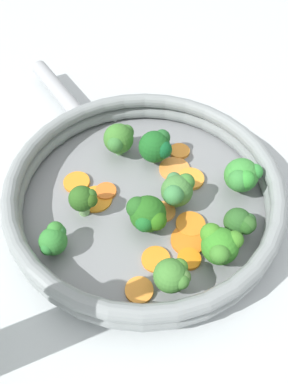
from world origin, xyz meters
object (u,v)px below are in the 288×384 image
(carrot_slice_3, at_px, (105,193))
(carrot_slice_7, at_px, (180,151))
(broccoli_floret_5, at_px, (147,214))
(broccoli_floret_9, at_px, (177,190))
(carrot_slice_0, at_px, (139,290))
(broccoli_floret_8, at_px, (54,239))
(carrot_slice_4, at_px, (163,211))
(carrot_slice_1, at_px, (188,240))
(broccoli_floret_4, at_px, (242,176))
(carrot_slice_10, at_px, (189,259))
(carrot_slice_11, at_px, (156,259))
(broccoli_floret_1, at_px, (156,146))
(carrot_slice_6, at_px, (191,179))
(carrot_slice_2, at_px, (96,199))
(carrot_slice_9, at_px, (77,182))
(broccoli_floret_7, at_px, (84,199))
(broccoli_floret_2, at_px, (220,245))
(carrot_slice_5, at_px, (190,224))
(broccoli_floret_3, at_px, (173,276))
(broccoli_floret_0, at_px, (241,223))
(broccoli_floret_6, at_px, (119,139))
(skillet, at_px, (144,202))
(carrot_slice_8, at_px, (174,169))

(carrot_slice_3, height_order, carrot_slice_7, same)
(broccoli_floret_5, height_order, broccoli_floret_9, broccoli_floret_9)
(carrot_slice_0, xyz_separation_m, broccoli_floret_8, (0.11, -0.03, 0.02))
(carrot_slice_4, bearing_deg, broccoli_floret_9, -131.30)
(carrot_slice_1, distance_m, broccoli_floret_4, 0.11)
(carrot_slice_7, bearing_deg, carrot_slice_1, 102.20)
(carrot_slice_7, relative_size, carrot_slice_10, 1.06)
(carrot_slice_11, distance_m, broccoli_floret_1, 0.17)
(carrot_slice_6, distance_m, carrot_slice_11, 0.14)
(carrot_slice_2, relative_size, carrot_slice_9, 1.20)
(carrot_slice_10, distance_m, broccoli_floret_7, 0.15)
(carrot_slice_10, bearing_deg, carrot_slice_7, -78.08)
(broccoli_floret_2, distance_m, broccoli_floret_9, 0.09)
(carrot_slice_5, relative_size, broccoli_floret_3, 0.78)
(carrot_slice_4, distance_m, carrot_slice_9, 0.13)
(carrot_slice_4, xyz_separation_m, broccoli_floret_0, (-0.10, 0.01, 0.02))
(carrot_slice_7, relative_size, broccoli_floret_6, 0.60)
(carrot_slice_6, height_order, carrot_slice_11, carrot_slice_6)
(carrot_slice_10, height_order, broccoli_floret_7, broccoli_floret_7)
(carrot_slice_5, height_order, broccoli_floret_1, broccoli_floret_1)
(carrot_slice_0, relative_size, carrot_slice_6, 0.87)
(broccoli_floret_6, distance_m, broccoli_floret_9, 0.12)
(carrot_slice_6, height_order, broccoli_floret_2, broccoli_floret_2)
(broccoli_floret_8, bearing_deg, broccoli_floret_4, -147.30)
(carrot_slice_4, bearing_deg, broccoli_floret_0, 172.38)
(carrot_slice_4, xyz_separation_m, carrot_slice_11, (-0.00, 0.07, 0.00))
(skillet, height_order, carrot_slice_10, carrot_slice_10)
(carrot_slice_0, distance_m, broccoli_floret_6, 0.22)
(broccoli_floret_7, bearing_deg, carrot_slice_11, 153.97)
(carrot_slice_8, bearing_deg, broccoli_floret_1, -22.84)
(broccoli_floret_7, bearing_deg, carrot_slice_3, -116.20)
(broccoli_floret_8, bearing_deg, carrot_slice_5, -156.55)
(broccoli_floret_0, distance_m, broccoli_floret_7, 0.20)
(skillet, bearing_deg, broccoli_floret_0, 166.87)
(carrot_slice_4, height_order, carrot_slice_7, carrot_slice_7)
(carrot_slice_11, bearing_deg, broccoli_floret_0, -148.38)
(carrot_slice_9, height_order, broccoli_floret_6, broccoli_floret_6)
(carrot_slice_3, xyz_separation_m, carrot_slice_4, (-0.08, 0.01, -0.00))
(carrot_slice_7, height_order, carrot_slice_10, same)
(carrot_slice_11, distance_m, broccoli_floret_7, 0.12)
(carrot_slice_7, bearing_deg, carrot_slice_6, 114.68)
(broccoli_floret_0, height_order, broccoli_floret_8, same)
(carrot_slice_9, height_order, carrot_slice_10, same)
(carrot_slice_0, relative_size, carrot_slice_8, 0.73)
(carrot_slice_6, xyz_separation_m, carrot_slice_7, (0.02, -0.05, -0.00))
(carrot_slice_0, height_order, broccoli_floret_8, broccoli_floret_8)
(broccoli_floret_0, bearing_deg, broccoli_floret_4, -87.30)
(carrot_slice_11, bearing_deg, carrot_slice_10, -168.31)
(broccoli_floret_2, distance_m, broccoli_floret_4, 0.11)
(broccoli_floret_1, bearing_deg, carrot_slice_3, 54.27)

